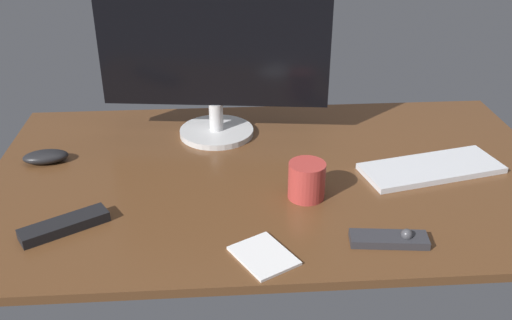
{
  "coord_description": "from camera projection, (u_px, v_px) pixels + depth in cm",
  "views": [
    {
      "loc": [
        -13.5,
        -123.1,
        71.2
      ],
      "look_at": [
        -5.11,
        -4.58,
        8.0
      ],
      "focal_mm": 40.29,
      "sensor_mm": 36.0,
      "label": 1
    }
  ],
  "objects": [
    {
      "name": "desk",
      "position": [
        275.0,
        176.0,
        1.42
      ],
      "size": [
        140.0,
        84.0,
        2.0
      ],
      "primitive_type": "cube",
      "color": "brown",
      "rests_on": "ground"
    },
    {
      "name": "monitor",
      "position": [
        214.0,
        54.0,
        1.5
      ],
      "size": [
        60.48,
        20.55,
        44.39
      ],
      "rotation": [
        0.0,
        0.0,
        -0.12
      ],
      "color": "silver",
      "rests_on": "desk"
    },
    {
      "name": "keyboard",
      "position": [
        431.0,
        168.0,
        1.42
      ],
      "size": [
        36.75,
        20.63,
        1.45
      ],
      "primitive_type": "cube",
      "rotation": [
        0.0,
        0.0,
        0.23
      ],
      "color": "silver",
      "rests_on": "desk"
    },
    {
      "name": "computer_mouse",
      "position": [
        46.0,
        157.0,
        1.46
      ],
      "size": [
        11.92,
        7.42,
        3.18
      ],
      "primitive_type": "ellipsoid",
      "rotation": [
        0.0,
        0.0,
        0.14
      ],
      "color": "black",
      "rests_on": "desk"
    },
    {
      "name": "media_remote",
      "position": [
        390.0,
        239.0,
        1.15
      ],
      "size": [
        16.05,
        6.63,
        3.29
      ],
      "rotation": [
        0.0,
        0.0,
        -0.11
      ],
      "color": "#2D2D33",
      "rests_on": "desk"
    },
    {
      "name": "tv_remote",
      "position": [
        64.0,
        225.0,
        1.19
      ],
      "size": [
        18.12,
        13.61,
        2.25
      ],
      "primitive_type": "cube",
      "rotation": [
        0.0,
        0.0,
        0.54
      ],
      "color": "black",
      "rests_on": "desk"
    },
    {
      "name": "coffee_mug",
      "position": [
        307.0,
        180.0,
        1.3
      ],
      "size": [
        8.42,
        8.42,
        8.58
      ],
      "primitive_type": "cylinder",
      "color": "#B23833",
      "rests_on": "desk"
    },
    {
      "name": "notepad",
      "position": [
        264.0,
        256.0,
        1.12
      ],
      "size": [
        14.31,
        15.35,
        0.6
      ],
      "primitive_type": "cube",
      "rotation": [
        0.0,
        0.0,
        -1.06
      ],
      "color": "white",
      "rests_on": "desk"
    }
  ]
}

